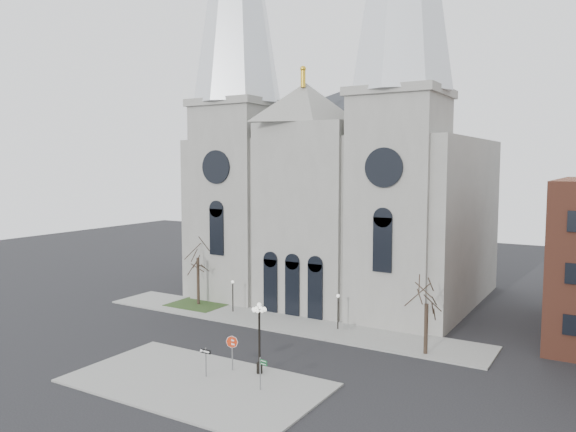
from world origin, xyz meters
The scene contains 13 objects.
ground centered at (0.00, 0.00, 0.00)m, with size 160.00×160.00×0.00m, color black.
sidewalk_near centered at (3.00, -5.00, 0.07)m, with size 18.00×10.00×0.14m, color gray.
sidewalk_far centered at (0.00, 11.00, 0.07)m, with size 40.00×6.00×0.14m, color gray.
grass_patch centered at (-11.00, 12.00, 0.09)m, with size 6.00×5.00×0.18m, color #2B431C.
cathedral centered at (0.00, 22.86, 18.48)m, with size 33.00×26.66×54.00m.
tree_left centered at (-11.00, 12.00, 5.58)m, with size 3.20×3.20×7.50m.
tree_right centered at (15.00, 9.00, 4.47)m, with size 3.20×3.20×6.00m.
ped_lamp_left centered at (-6.00, 11.50, 2.33)m, with size 0.32×0.32×3.26m.
ped_lamp_right centered at (6.00, 11.50, 2.33)m, with size 0.32×0.32×3.26m.
stop_sign centered at (3.85, -1.89, 1.99)m, with size 0.94×0.11×2.60m.
globe_lamp centered at (5.92, -1.39, 3.43)m, with size 1.42×1.42×5.24m.
one_way_sign centered at (2.98, -3.88, 1.57)m, with size 0.92×0.09×2.10m.
street_name_sign centered at (7.74, -3.92, 1.47)m, with size 0.71×0.19×2.25m.
Camera 1 is at (28.01, -34.30, 15.29)m, focal length 35.00 mm.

